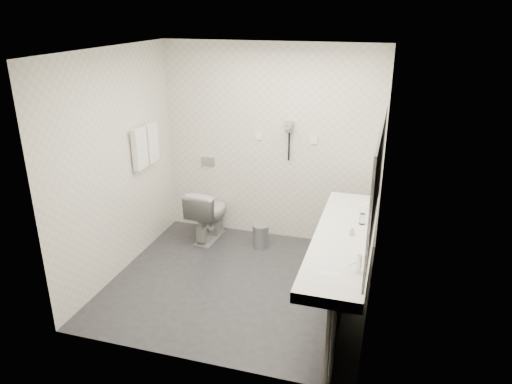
% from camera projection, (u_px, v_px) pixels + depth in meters
% --- Properties ---
extents(floor, '(2.80, 2.80, 0.00)m').
position_uv_depth(floor, '(239.00, 283.00, 5.35)').
color(floor, '#29292E').
rests_on(floor, ground).
extents(ceiling, '(2.80, 2.80, 0.00)m').
position_uv_depth(ceiling, '(236.00, 50.00, 4.44)').
color(ceiling, white).
rests_on(ceiling, wall_back).
extents(wall_back, '(2.80, 0.00, 2.80)m').
position_uv_depth(wall_back, '(270.00, 144.00, 6.05)').
color(wall_back, silver).
rests_on(wall_back, floor).
extents(wall_front, '(2.80, 0.00, 2.80)m').
position_uv_depth(wall_front, '(185.00, 231.00, 3.73)').
color(wall_front, silver).
rests_on(wall_front, floor).
extents(wall_left, '(0.00, 2.60, 2.60)m').
position_uv_depth(wall_left, '(117.00, 165.00, 5.26)').
color(wall_left, silver).
rests_on(wall_left, floor).
extents(wall_right, '(0.00, 2.60, 2.60)m').
position_uv_depth(wall_right, '(379.00, 191.00, 4.52)').
color(wall_right, silver).
rests_on(wall_right, floor).
extents(vanity_counter, '(0.55, 2.20, 0.10)m').
position_uv_depth(vanity_counter, '(344.00, 240.00, 4.58)').
color(vanity_counter, white).
rests_on(vanity_counter, floor).
extents(vanity_panel, '(0.03, 2.15, 0.75)m').
position_uv_depth(vanity_panel, '(343.00, 279.00, 4.73)').
color(vanity_panel, gray).
rests_on(vanity_panel, floor).
extents(vanity_post_near, '(0.06, 0.06, 0.75)m').
position_uv_depth(vanity_post_near, '(331.00, 346.00, 3.79)').
color(vanity_post_near, silver).
rests_on(vanity_post_near, floor).
extents(vanity_post_far, '(0.06, 0.06, 0.75)m').
position_uv_depth(vanity_post_far, '(356.00, 234.00, 5.65)').
color(vanity_post_far, silver).
rests_on(vanity_post_far, floor).
extents(mirror, '(0.02, 2.20, 1.05)m').
position_uv_depth(mirror, '(378.00, 178.00, 4.28)').
color(mirror, '#B2BCC6').
rests_on(mirror, wall_right).
extents(basin_near, '(0.40, 0.31, 0.05)m').
position_uv_depth(basin_near, '(334.00, 270.00, 3.99)').
color(basin_near, white).
rests_on(basin_near, vanity_counter).
extents(basin_far, '(0.40, 0.31, 0.05)m').
position_uv_depth(basin_far, '(351.00, 210.00, 5.15)').
color(basin_far, white).
rests_on(basin_far, vanity_counter).
extents(faucet_near, '(0.04, 0.04, 0.15)m').
position_uv_depth(faucet_near, '(359.00, 264.00, 3.90)').
color(faucet_near, silver).
rests_on(faucet_near, vanity_counter).
extents(faucet_far, '(0.04, 0.04, 0.15)m').
position_uv_depth(faucet_far, '(370.00, 205.00, 5.06)').
color(faucet_far, silver).
rests_on(faucet_far, vanity_counter).
extents(soap_bottle_a, '(0.05, 0.05, 0.09)m').
position_uv_depth(soap_bottle_a, '(352.00, 231.00, 4.54)').
color(soap_bottle_a, white).
rests_on(soap_bottle_a, vanity_counter).
extents(glass_left, '(0.07, 0.07, 0.11)m').
position_uv_depth(glass_left, '(362.00, 219.00, 4.77)').
color(glass_left, silver).
rests_on(glass_left, vanity_counter).
extents(toilet, '(0.44, 0.72, 0.70)m').
position_uv_depth(toilet, '(208.00, 214.00, 6.26)').
color(toilet, white).
rests_on(toilet, floor).
extents(flush_plate, '(0.18, 0.02, 0.12)m').
position_uv_depth(flush_plate, '(208.00, 162.00, 6.37)').
color(flush_plate, '#B2B5BA').
rests_on(flush_plate, wall_back).
extents(pedal_bin, '(0.22, 0.22, 0.28)m').
position_uv_depth(pedal_bin, '(261.00, 236.00, 6.11)').
color(pedal_bin, '#B2B5BA').
rests_on(pedal_bin, floor).
extents(bin_lid, '(0.20, 0.20, 0.02)m').
position_uv_depth(bin_lid, '(261.00, 226.00, 6.05)').
color(bin_lid, '#B2B5BA').
rests_on(bin_lid, pedal_bin).
extents(towel_rail, '(0.02, 0.62, 0.02)m').
position_uv_depth(towel_rail, '(143.00, 127.00, 5.63)').
color(towel_rail, silver).
rests_on(towel_rail, wall_left).
extents(towel_near, '(0.07, 0.24, 0.48)m').
position_uv_depth(towel_near, '(140.00, 149.00, 5.58)').
color(towel_near, white).
rests_on(towel_near, towel_rail).
extents(towel_far, '(0.07, 0.24, 0.48)m').
position_uv_depth(towel_far, '(151.00, 143.00, 5.83)').
color(towel_far, white).
rests_on(towel_far, towel_rail).
extents(dryer_cradle, '(0.10, 0.04, 0.14)m').
position_uv_depth(dryer_cradle, '(290.00, 127.00, 5.87)').
color(dryer_cradle, gray).
rests_on(dryer_cradle, wall_back).
extents(dryer_barrel, '(0.08, 0.14, 0.08)m').
position_uv_depth(dryer_barrel, '(289.00, 126.00, 5.80)').
color(dryer_barrel, gray).
rests_on(dryer_barrel, dryer_cradle).
extents(dryer_cord, '(0.02, 0.02, 0.35)m').
position_uv_depth(dryer_cord, '(289.00, 147.00, 5.95)').
color(dryer_cord, black).
rests_on(dryer_cord, dryer_cradle).
extents(switch_plate_a, '(0.09, 0.02, 0.09)m').
position_uv_depth(switch_plate_a, '(259.00, 136.00, 6.05)').
color(switch_plate_a, white).
rests_on(switch_plate_a, wall_back).
extents(switch_plate_b, '(0.09, 0.02, 0.09)m').
position_uv_depth(switch_plate_b, '(314.00, 140.00, 5.86)').
color(switch_plate_b, white).
rests_on(switch_plate_b, wall_back).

